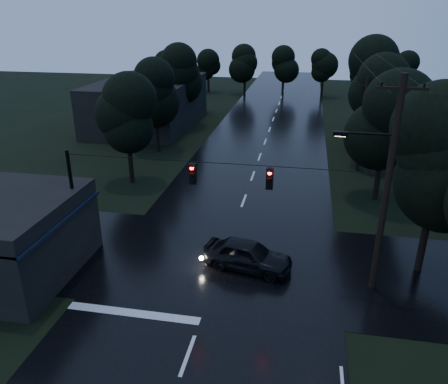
% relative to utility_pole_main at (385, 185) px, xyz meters
% --- Properties ---
extents(main_road, '(12.00, 120.00, 0.02)m').
position_rel_utility_pole_main_xyz_m(main_road, '(-7.41, 19.00, -5.26)').
color(main_road, black).
rests_on(main_road, ground).
extents(cross_street, '(60.00, 9.00, 0.02)m').
position_rel_utility_pole_main_xyz_m(cross_street, '(-7.41, 1.00, -5.26)').
color(cross_street, black).
rests_on(cross_street, ground).
extents(building_far_right, '(10.00, 14.00, 4.40)m').
position_rel_utility_pole_main_xyz_m(building_far_right, '(6.59, 23.00, -3.06)').
color(building_far_right, black).
rests_on(building_far_right, ground).
extents(building_far_left, '(10.00, 16.00, 5.00)m').
position_rel_utility_pole_main_xyz_m(building_far_left, '(-21.41, 29.00, -2.76)').
color(building_far_left, black).
rests_on(building_far_left, ground).
extents(utility_pole_main, '(3.50, 0.30, 10.00)m').
position_rel_utility_pole_main_xyz_m(utility_pole_main, '(0.00, 0.00, 0.00)').
color(utility_pole_main, black).
rests_on(utility_pole_main, ground).
extents(utility_pole_far, '(2.00, 0.30, 7.50)m').
position_rel_utility_pole_main_xyz_m(utility_pole_far, '(0.89, 17.00, -1.38)').
color(utility_pole_far, black).
rests_on(utility_pole_far, ground).
extents(anchor_pole_left, '(0.18, 0.18, 6.00)m').
position_rel_utility_pole_main_xyz_m(anchor_pole_left, '(-14.91, 0.00, -2.26)').
color(anchor_pole_left, black).
rests_on(anchor_pole_left, ground).
extents(span_signals, '(15.00, 0.37, 1.12)m').
position_rel_utility_pole_main_xyz_m(span_signals, '(-6.85, -0.01, -0.01)').
color(span_signals, black).
rests_on(span_signals, ground).
extents(tree_corner_near, '(4.48, 4.48, 9.44)m').
position_rel_utility_pole_main_xyz_m(tree_corner_near, '(2.59, 2.00, 0.74)').
color(tree_corner_near, black).
rests_on(tree_corner_near, ground).
extents(tree_left_a, '(3.92, 3.92, 8.26)m').
position_rel_utility_pole_main_xyz_m(tree_left_a, '(-16.41, 11.00, -0.02)').
color(tree_left_a, black).
rests_on(tree_left_a, ground).
extents(tree_left_b, '(4.20, 4.20, 8.85)m').
position_rel_utility_pole_main_xyz_m(tree_left_b, '(-17.01, 19.00, 0.36)').
color(tree_left_b, black).
rests_on(tree_left_b, ground).
extents(tree_left_c, '(4.48, 4.48, 9.44)m').
position_rel_utility_pole_main_xyz_m(tree_left_c, '(-17.61, 29.00, 0.74)').
color(tree_left_c, black).
rests_on(tree_left_c, ground).
extents(tree_right_a, '(4.20, 4.20, 8.85)m').
position_rel_utility_pole_main_xyz_m(tree_right_a, '(1.59, 11.00, 0.36)').
color(tree_right_a, black).
rests_on(tree_right_a, ground).
extents(tree_right_b, '(4.48, 4.48, 9.44)m').
position_rel_utility_pole_main_xyz_m(tree_right_b, '(2.19, 19.00, 0.74)').
color(tree_right_b, black).
rests_on(tree_right_b, ground).
extents(tree_right_c, '(4.76, 4.76, 10.03)m').
position_rel_utility_pole_main_xyz_m(tree_right_c, '(2.79, 29.00, 1.11)').
color(tree_right_c, black).
rests_on(tree_right_c, ground).
extents(car, '(4.81, 2.72, 1.54)m').
position_rel_utility_pole_main_xyz_m(car, '(-6.00, 0.56, -4.49)').
color(car, black).
rests_on(car, ground).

